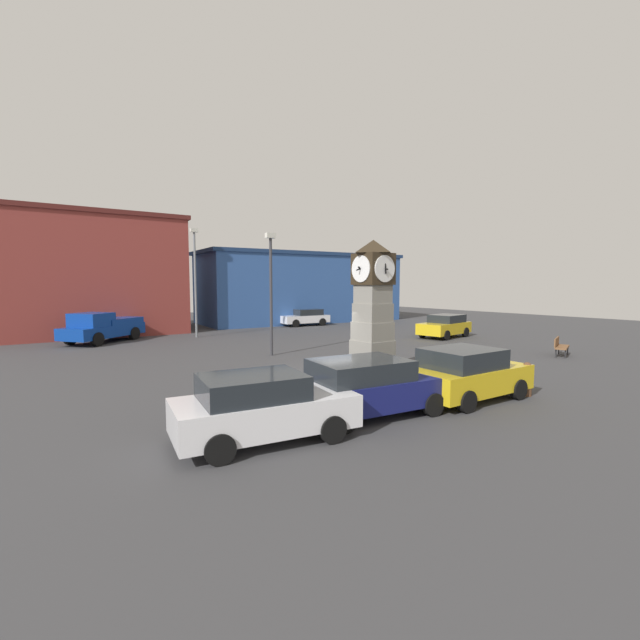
{
  "coord_description": "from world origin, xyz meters",
  "views": [
    {
      "loc": [
        -10.62,
        -13.49,
        3.59
      ],
      "look_at": [
        0.24,
        1.38,
        2.01
      ],
      "focal_mm": 24.0,
      "sensor_mm": 36.0,
      "label": 1
    }
  ],
  "objects_px": {
    "car_navy_sedan": "(262,407)",
    "street_lamp_near_road": "(195,276)",
    "car_far_lot": "(305,317)",
    "street_lamp_far_side": "(271,285)",
    "car_by_building": "(466,373)",
    "clock_tower": "(373,310)",
    "bollard_mid_row": "(480,380)",
    "car_near_tower": "(368,386)",
    "pickup_truck": "(103,327)",
    "bollard_end_row": "(391,380)",
    "bollard_near_tower": "(527,379)",
    "car_silver_hatch": "(445,326)",
    "bench": "(560,345)",
    "bollard_far_row": "(440,380)"
  },
  "relations": [
    {
      "from": "car_silver_hatch",
      "to": "clock_tower",
      "type": "bearing_deg",
      "value": -153.78
    },
    {
      "from": "car_by_building",
      "to": "street_lamp_far_side",
      "type": "distance_m",
      "value": 10.99
    },
    {
      "from": "car_far_lot",
      "to": "car_silver_hatch",
      "type": "distance_m",
      "value": 12.47
    },
    {
      "from": "car_far_lot",
      "to": "pickup_truck",
      "type": "relative_size",
      "value": 0.81
    },
    {
      "from": "clock_tower",
      "to": "street_lamp_far_side",
      "type": "xyz_separation_m",
      "value": [
        -0.72,
        6.53,
        0.94
      ]
    },
    {
      "from": "car_by_building",
      "to": "bollard_end_row",
      "type": "bearing_deg",
      "value": 125.49
    },
    {
      "from": "car_silver_hatch",
      "to": "street_lamp_far_side",
      "type": "distance_m",
      "value": 13.21
    },
    {
      "from": "bollard_end_row",
      "to": "car_navy_sedan",
      "type": "height_order",
      "value": "car_navy_sedan"
    },
    {
      "from": "bench",
      "to": "car_silver_hatch",
      "type": "bearing_deg",
      "value": 79.85
    },
    {
      "from": "car_near_tower",
      "to": "street_lamp_near_road",
      "type": "bearing_deg",
      "value": 83.36
    },
    {
      "from": "pickup_truck",
      "to": "street_lamp_far_side",
      "type": "distance_m",
      "value": 12.13
    },
    {
      "from": "clock_tower",
      "to": "car_near_tower",
      "type": "bearing_deg",
      "value": -134.52
    },
    {
      "from": "street_lamp_far_side",
      "to": "car_far_lot",
      "type": "bearing_deg",
      "value": 49.56
    },
    {
      "from": "car_silver_hatch",
      "to": "street_lamp_far_side",
      "type": "xyz_separation_m",
      "value": [
        -12.92,
        0.52,
        2.73
      ]
    },
    {
      "from": "car_by_building",
      "to": "car_silver_hatch",
      "type": "bearing_deg",
      "value": 39.94
    },
    {
      "from": "car_near_tower",
      "to": "street_lamp_far_side",
      "type": "relative_size",
      "value": 0.79
    },
    {
      "from": "clock_tower",
      "to": "car_by_building",
      "type": "bearing_deg",
      "value": -88.18
    },
    {
      "from": "bollard_far_row",
      "to": "car_far_lot",
      "type": "distance_m",
      "value": 23.28
    },
    {
      "from": "bench",
      "to": "street_lamp_far_side",
      "type": "bearing_deg",
      "value": 143.27
    },
    {
      "from": "car_near_tower",
      "to": "bench",
      "type": "xyz_separation_m",
      "value": [
        14.17,
        1.44,
        -0.27
      ]
    },
    {
      "from": "car_far_lot",
      "to": "car_near_tower",
      "type": "bearing_deg",
      "value": -120.2
    },
    {
      "from": "bollard_far_row",
      "to": "car_far_lot",
      "type": "height_order",
      "value": "car_far_lot"
    },
    {
      "from": "clock_tower",
      "to": "bench",
      "type": "relative_size",
      "value": 3.1
    },
    {
      "from": "clock_tower",
      "to": "bollard_mid_row",
      "type": "distance_m",
      "value": 4.6
    },
    {
      "from": "car_far_lot",
      "to": "street_lamp_far_side",
      "type": "xyz_separation_m",
      "value": [
        -9.86,
        -11.56,
        2.78
      ]
    },
    {
      "from": "car_by_building",
      "to": "pickup_truck",
      "type": "relative_size",
      "value": 0.77
    },
    {
      "from": "bollard_mid_row",
      "to": "car_silver_hatch",
      "type": "height_order",
      "value": "car_silver_hatch"
    },
    {
      "from": "bollard_far_row",
      "to": "street_lamp_far_side",
      "type": "height_order",
      "value": "street_lamp_far_side"
    },
    {
      "from": "car_navy_sedan",
      "to": "street_lamp_near_road",
      "type": "distance_m",
      "value": 20.31
    },
    {
      "from": "bollard_mid_row",
      "to": "bench",
      "type": "xyz_separation_m",
      "value": [
        9.65,
        1.9,
        0.09
      ]
    },
    {
      "from": "street_lamp_near_road",
      "to": "car_navy_sedan",
      "type": "bearing_deg",
      "value": -105.9
    },
    {
      "from": "car_navy_sedan",
      "to": "street_lamp_far_side",
      "type": "xyz_separation_m",
      "value": [
        5.95,
        10.02,
        2.71
      ]
    },
    {
      "from": "bollard_end_row",
      "to": "car_near_tower",
      "type": "distance_m",
      "value": 2.57
    },
    {
      "from": "car_by_building",
      "to": "street_lamp_near_road",
      "type": "distance_m",
      "value": 20.18
    },
    {
      "from": "clock_tower",
      "to": "car_by_building",
      "type": "distance_m",
      "value": 4.45
    },
    {
      "from": "bollard_near_tower",
      "to": "car_by_building",
      "type": "distance_m",
      "value": 2.12
    },
    {
      "from": "bollard_far_row",
      "to": "car_near_tower",
      "type": "bearing_deg",
      "value": -176.76
    },
    {
      "from": "street_lamp_far_side",
      "to": "car_near_tower",
      "type": "bearing_deg",
      "value": -105.1
    },
    {
      "from": "bollard_far_row",
      "to": "street_lamp_far_side",
      "type": "distance_m",
      "value": 10.3
    },
    {
      "from": "car_by_building",
      "to": "car_silver_hatch",
      "type": "relative_size",
      "value": 0.96
    },
    {
      "from": "car_far_lot",
      "to": "pickup_truck",
      "type": "height_order",
      "value": "pickup_truck"
    },
    {
      "from": "car_by_building",
      "to": "bench",
      "type": "height_order",
      "value": "car_by_building"
    },
    {
      "from": "pickup_truck",
      "to": "street_lamp_far_side",
      "type": "xyz_separation_m",
      "value": [
        5.92,
        -10.27,
        2.58
      ]
    },
    {
      "from": "bollard_near_tower",
      "to": "car_navy_sedan",
      "type": "bearing_deg",
      "value": 170.14
    },
    {
      "from": "street_lamp_near_road",
      "to": "bollard_far_row",
      "type": "bearing_deg",
      "value": -86.7
    },
    {
      "from": "bollard_mid_row",
      "to": "car_far_lot",
      "type": "distance_m",
      "value": 23.45
    },
    {
      "from": "car_near_tower",
      "to": "car_far_lot",
      "type": "height_order",
      "value": "car_near_tower"
    },
    {
      "from": "bollard_end_row",
      "to": "street_lamp_near_road",
      "type": "xyz_separation_m",
      "value": [
        0.05,
        17.97,
        3.64
      ]
    },
    {
      "from": "bollard_mid_row",
      "to": "car_near_tower",
      "type": "height_order",
      "value": "car_near_tower"
    },
    {
      "from": "bollard_end_row",
      "to": "street_lamp_far_side",
      "type": "height_order",
      "value": "street_lamp_far_side"
    }
  ]
}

